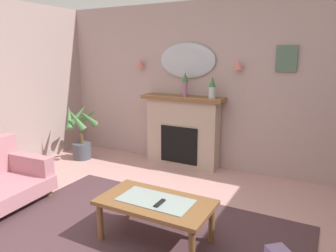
{
  "coord_description": "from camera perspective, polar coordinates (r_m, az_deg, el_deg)",
  "views": [
    {
      "loc": [
        1.57,
        -2.02,
        1.81
      ],
      "look_at": [
        -0.27,
        1.46,
        0.91
      ],
      "focal_mm": 33.52,
      "sensor_mm": 36.0,
      "label": 1
    }
  ],
  "objects": [
    {
      "name": "wall_back",
      "position": [
        5.01,
        9.5,
        7.01
      ],
      "size": [
        6.71,
        0.1,
        2.62
      ],
      "primitive_type": "cube",
      "color": "#B29993",
      "rests_on": "ground"
    },
    {
      "name": "patterned_rug",
      "position": [
        3.27,
        -6.66,
        -20.71
      ],
      "size": [
        3.2,
        2.4,
        0.01
      ],
      "primitive_type": "cube",
      "color": "#4C3338",
      "rests_on": "ground"
    },
    {
      "name": "fireplace",
      "position": [
        5.14,
        2.65,
        -1.06
      ],
      "size": [
        1.36,
        0.36,
        1.16
      ],
      "color": "tan",
      "rests_on": "ground"
    },
    {
      "name": "mantel_vase_left",
      "position": [
        4.96,
        3.13,
        7.83
      ],
      "size": [
        0.1,
        0.1,
        0.39
      ],
      "color": "#9E6084",
      "rests_on": "fireplace"
    },
    {
      "name": "mantel_vase_centre",
      "position": [
        4.79,
        8.05,
        6.95
      ],
      "size": [
        0.1,
        0.1,
        0.33
      ],
      "color": "silver",
      "rests_on": "fireplace"
    },
    {
      "name": "wall_mirror",
      "position": [
        5.11,
        3.48,
        11.78
      ],
      "size": [
        0.96,
        0.06,
        0.56
      ],
      "primitive_type": "ellipsoid",
      "color": "#B2BCC6"
    },
    {
      "name": "wall_sconce_left",
      "position": [
        5.48,
        -5.03,
        11.3
      ],
      "size": [
        0.14,
        0.14,
        0.14
      ],
      "primitive_type": "cone",
      "color": "#D17066"
    },
    {
      "name": "wall_sconce_right",
      "position": [
        4.78,
        12.7,
        10.81
      ],
      "size": [
        0.14,
        0.14,
        0.14
      ],
      "primitive_type": "cone",
      "color": "#D17066"
    },
    {
      "name": "framed_picture",
      "position": [
        4.71,
        20.75,
        11.37
      ],
      "size": [
        0.28,
        0.03,
        0.36
      ],
      "primitive_type": "cube",
      "color": "#4C6B56"
    },
    {
      "name": "coffee_table",
      "position": [
        3.12,
        -2.3,
        -14.3
      ],
      "size": [
        1.1,
        0.6,
        0.45
      ],
      "color": "brown",
      "rests_on": "ground"
    },
    {
      "name": "tv_remote",
      "position": [
        3.01,
        -1.53,
        -13.89
      ],
      "size": [
        0.04,
        0.16,
        0.02
      ],
      "primitive_type": "cube",
      "color": "black",
      "rests_on": "coffee_table"
    },
    {
      "name": "potted_plant_tall_palm",
      "position": [
        5.69,
        -15.53,
        -1.25
      ],
      "size": [
        0.57,
        0.6,
        0.97
      ],
      "color": "#474C56",
      "rests_on": "ground"
    }
  ]
}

